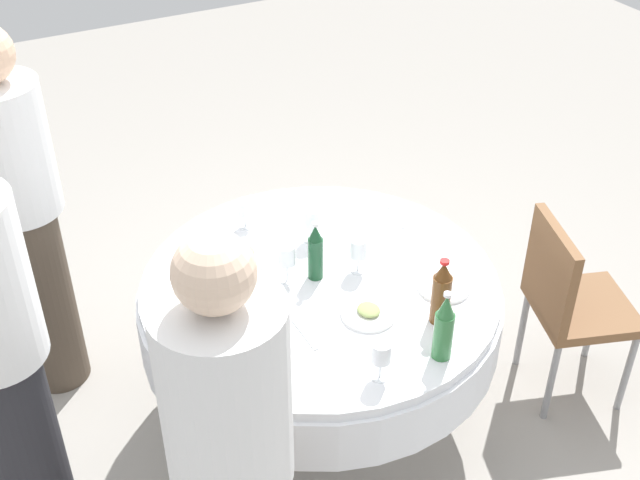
{
  "coord_description": "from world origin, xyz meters",
  "views": [
    {
      "loc": [
        -2.21,
        1.15,
        2.69
      ],
      "look_at": [
        0.0,
        0.0,
        0.93
      ],
      "focal_mm": 46.19,
      "sensor_mm": 36.0,
      "label": 1
    }
  ],
  "objects_px": {
    "wine_glass_west": "(287,256)",
    "bottle_brown_mid": "(441,293)",
    "person_east": "(22,214)",
    "person_left": "(233,472)",
    "plate_west": "(444,287)",
    "wine_glass_inner": "(245,209)",
    "wine_glass_north": "(311,220)",
    "plate_near": "(223,304)",
    "wine_glass_right": "(358,250)",
    "wine_glass_rear": "(381,354)",
    "plate_south": "(243,254)",
    "plate_far": "(369,313)",
    "bottle_dark_green_east": "(315,252)",
    "bottle_green_left": "(444,328)",
    "dining_table": "(320,310)",
    "chair_inner": "(568,297)"
  },
  "relations": [
    {
      "from": "dining_table",
      "to": "plate_near",
      "type": "height_order",
      "value": "plate_near"
    },
    {
      "from": "plate_far",
      "to": "wine_glass_north",
      "type": "bearing_deg",
      "value": -3.0
    },
    {
      "from": "plate_west",
      "to": "chair_inner",
      "type": "relative_size",
      "value": 0.23
    },
    {
      "from": "wine_glass_right",
      "to": "wine_glass_inner",
      "type": "relative_size",
      "value": 1.15
    },
    {
      "from": "wine_glass_right",
      "to": "bottle_dark_green_east",
      "type": "bearing_deg",
      "value": 75.42
    },
    {
      "from": "wine_glass_inner",
      "to": "wine_glass_west",
      "type": "relative_size",
      "value": 0.79
    },
    {
      "from": "wine_glass_rear",
      "to": "person_east",
      "type": "distance_m",
      "value": 1.59
    },
    {
      "from": "wine_glass_right",
      "to": "wine_glass_rear",
      "type": "bearing_deg",
      "value": 157.53
    },
    {
      "from": "bottle_brown_mid",
      "to": "chair_inner",
      "type": "relative_size",
      "value": 0.31
    },
    {
      "from": "wine_glass_inner",
      "to": "plate_west",
      "type": "height_order",
      "value": "wine_glass_inner"
    },
    {
      "from": "bottle_green_left",
      "to": "wine_glass_north",
      "type": "relative_size",
      "value": 1.87
    },
    {
      "from": "wine_glass_inner",
      "to": "person_east",
      "type": "height_order",
      "value": "person_east"
    },
    {
      "from": "wine_glass_right",
      "to": "plate_west",
      "type": "distance_m",
      "value": 0.35
    },
    {
      "from": "wine_glass_right",
      "to": "plate_west",
      "type": "relative_size",
      "value": 0.74
    },
    {
      "from": "bottle_brown_mid",
      "to": "wine_glass_rear",
      "type": "xyz_separation_m",
      "value": [
        -0.15,
        0.34,
        -0.02
      ]
    },
    {
      "from": "wine_glass_right",
      "to": "plate_far",
      "type": "distance_m",
      "value": 0.28
    },
    {
      "from": "wine_glass_right",
      "to": "wine_glass_west",
      "type": "bearing_deg",
      "value": 75.57
    },
    {
      "from": "wine_glass_inner",
      "to": "wine_glass_west",
      "type": "distance_m",
      "value": 0.41
    },
    {
      "from": "dining_table",
      "to": "plate_west",
      "type": "relative_size",
      "value": 7.04
    },
    {
      "from": "wine_glass_right",
      "to": "person_left",
      "type": "distance_m",
      "value": 1.15
    },
    {
      "from": "bottle_dark_green_east",
      "to": "wine_glass_north",
      "type": "distance_m",
      "value": 0.24
    },
    {
      "from": "wine_glass_north",
      "to": "plate_near",
      "type": "distance_m",
      "value": 0.54
    },
    {
      "from": "plate_west",
      "to": "wine_glass_inner",
      "type": "bearing_deg",
      "value": 34.63
    },
    {
      "from": "plate_west",
      "to": "plate_near",
      "type": "xyz_separation_m",
      "value": [
        0.29,
        0.78,
        0.0
      ]
    },
    {
      "from": "wine_glass_north",
      "to": "plate_far",
      "type": "height_order",
      "value": "wine_glass_north"
    },
    {
      "from": "person_left",
      "to": "dining_table",
      "type": "bearing_deg",
      "value": -90.0
    },
    {
      "from": "plate_near",
      "to": "plate_south",
      "type": "height_order",
      "value": "plate_south"
    },
    {
      "from": "person_east",
      "to": "wine_glass_rear",
      "type": "bearing_deg",
      "value": -107.29
    },
    {
      "from": "wine_glass_north",
      "to": "plate_west",
      "type": "distance_m",
      "value": 0.6
    },
    {
      "from": "dining_table",
      "to": "person_east",
      "type": "bearing_deg",
      "value": 50.77
    },
    {
      "from": "bottle_dark_green_east",
      "to": "bottle_brown_mid",
      "type": "relative_size",
      "value": 0.94
    },
    {
      "from": "bottle_green_left",
      "to": "wine_glass_inner",
      "type": "height_order",
      "value": "bottle_green_left"
    },
    {
      "from": "person_left",
      "to": "plate_south",
      "type": "bearing_deg",
      "value": -73.37
    },
    {
      "from": "wine_glass_rear",
      "to": "plate_near",
      "type": "height_order",
      "value": "wine_glass_rear"
    },
    {
      "from": "wine_glass_rear",
      "to": "plate_south",
      "type": "bearing_deg",
      "value": 9.43
    },
    {
      "from": "dining_table",
      "to": "plate_far",
      "type": "distance_m",
      "value": 0.32
    },
    {
      "from": "wine_glass_rear",
      "to": "plate_far",
      "type": "xyz_separation_m",
      "value": [
        0.29,
        -0.13,
        -0.09
      ]
    },
    {
      "from": "plate_south",
      "to": "person_east",
      "type": "bearing_deg",
      "value": 56.31
    },
    {
      "from": "wine_glass_north",
      "to": "bottle_green_left",
      "type": "bearing_deg",
      "value": -173.96
    },
    {
      "from": "person_east",
      "to": "person_left",
      "type": "bearing_deg",
      "value": -131.32
    },
    {
      "from": "wine_glass_inner",
      "to": "wine_glass_rear",
      "type": "bearing_deg",
      "value": -177.55
    },
    {
      "from": "wine_glass_inner",
      "to": "wine_glass_rear",
      "type": "height_order",
      "value": "wine_glass_rear"
    },
    {
      "from": "wine_glass_west",
      "to": "bottle_brown_mid",
      "type": "bearing_deg",
      "value": -140.06
    },
    {
      "from": "plate_far",
      "to": "chair_inner",
      "type": "xyz_separation_m",
      "value": [
        -0.06,
        -0.93,
        -0.23
      ]
    },
    {
      "from": "dining_table",
      "to": "plate_west",
      "type": "bearing_deg",
      "value": -123.54
    },
    {
      "from": "plate_near",
      "to": "plate_south",
      "type": "relative_size",
      "value": 0.95
    },
    {
      "from": "plate_west",
      "to": "person_east",
      "type": "distance_m",
      "value": 1.69
    },
    {
      "from": "bottle_green_left",
      "to": "wine_glass_west",
      "type": "height_order",
      "value": "bottle_green_left"
    },
    {
      "from": "bottle_brown_mid",
      "to": "plate_near",
      "type": "distance_m",
      "value": 0.8
    },
    {
      "from": "bottle_dark_green_east",
      "to": "plate_south",
      "type": "relative_size",
      "value": 1.09
    }
  ]
}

